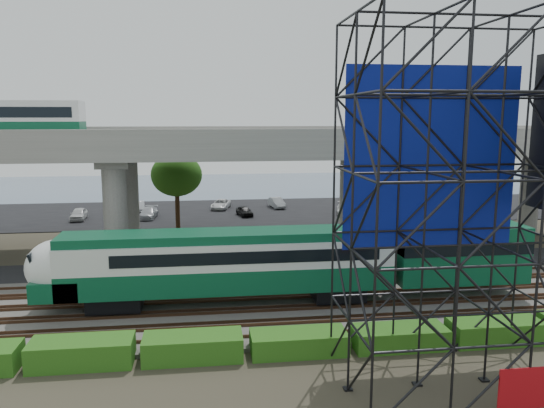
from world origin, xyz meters
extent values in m
plane|color=#474233|center=(0.00, 0.00, 0.00)|extent=(140.00, 140.00, 0.00)
cube|color=slate|center=(0.00, 2.00, 0.10)|extent=(90.00, 12.00, 0.20)
cube|color=black|center=(0.00, 10.50, 0.04)|extent=(90.00, 5.00, 0.08)
cube|color=black|center=(0.00, 34.00, 0.04)|extent=(90.00, 18.00, 0.08)
cube|color=#465C73|center=(0.00, 56.00, 0.01)|extent=(140.00, 40.00, 0.03)
cube|color=#472D1E|center=(0.00, -2.72, 0.28)|extent=(90.00, 0.08, 0.16)
cube|color=#472D1E|center=(0.00, -1.28, 0.28)|extent=(90.00, 0.08, 0.16)
cube|color=#472D1E|center=(0.00, -0.72, 0.28)|extent=(90.00, 0.08, 0.16)
cube|color=#472D1E|center=(0.00, 0.72, 0.28)|extent=(90.00, 0.08, 0.16)
cube|color=#472D1E|center=(0.00, 1.28, 0.28)|extent=(90.00, 0.08, 0.16)
cube|color=#472D1E|center=(0.00, 2.72, 0.28)|extent=(90.00, 0.08, 0.16)
cube|color=#472D1E|center=(0.00, 3.28, 0.28)|extent=(90.00, 0.08, 0.16)
cube|color=#472D1E|center=(0.00, 4.72, 0.28)|extent=(90.00, 0.08, 0.16)
cube|color=#472D1E|center=(0.00, 5.28, 0.28)|extent=(90.00, 0.08, 0.16)
cube|color=#472D1E|center=(0.00, 6.72, 0.28)|extent=(90.00, 0.08, 0.16)
cube|color=black|center=(-8.49, 2.00, 0.81)|extent=(3.00, 2.20, 0.90)
cube|color=black|center=(4.51, 2.00, 0.81)|extent=(3.00, 2.20, 0.90)
cube|color=#0A4B2E|center=(-1.99, 2.00, 1.96)|extent=(19.00, 3.00, 1.40)
cube|color=silver|center=(-1.99, 2.00, 3.41)|extent=(19.00, 3.00, 1.50)
cube|color=#0A4B2E|center=(-1.99, 2.00, 4.41)|extent=(19.00, 2.60, 0.50)
cube|color=black|center=(-0.99, 2.00, 3.46)|extent=(15.00, 3.06, 0.70)
ellipsoid|color=silver|center=(-11.49, 2.00, 2.86)|extent=(3.60, 3.00, 3.20)
cube|color=#0A4B2E|center=(-11.49, 2.00, 1.81)|extent=(2.60, 3.00, 1.10)
cube|color=black|center=(-12.59, 2.00, 3.36)|extent=(0.48, 2.00, 1.09)
cube|color=#0A4B2E|center=(12.01, 2.00, 2.96)|extent=(8.00, 3.00, 3.40)
cube|color=#9E9B93|center=(0.00, 16.00, 8.60)|extent=(80.00, 12.00, 1.20)
cube|color=#9E9B93|center=(0.00, 10.25, 9.75)|extent=(80.00, 0.50, 1.10)
cube|color=#9E9B93|center=(0.00, 21.75, 9.75)|extent=(80.00, 0.50, 1.10)
cylinder|color=#9E9B93|center=(-10.00, 12.50, 4.00)|extent=(1.80, 1.80, 8.00)
cylinder|color=#9E9B93|center=(-10.00, 19.50, 4.00)|extent=(1.80, 1.80, 8.00)
cube|color=#9E9B93|center=(-10.00, 16.00, 7.70)|extent=(2.40, 9.00, 0.60)
cylinder|color=#9E9B93|center=(10.00, 12.50, 4.00)|extent=(1.80, 1.80, 8.00)
cylinder|color=#9E9B93|center=(10.00, 19.50, 4.00)|extent=(1.80, 1.80, 8.00)
cube|color=#9E9B93|center=(10.00, 16.00, 7.70)|extent=(2.40, 9.00, 0.60)
cylinder|color=#9E9B93|center=(28.00, 19.50, 4.00)|extent=(1.80, 1.80, 8.00)
cube|color=black|center=(-18.75, 16.00, 9.55)|extent=(12.00, 2.50, 0.70)
cube|color=#0A4B2E|center=(-18.75, 16.00, 10.35)|extent=(12.00, 2.50, 0.90)
cube|color=silver|center=(-18.75, 16.00, 11.45)|extent=(12.00, 2.50, 1.30)
cube|color=black|center=(-18.75, 16.00, 11.50)|extent=(11.00, 2.56, 0.80)
cube|color=silver|center=(-18.75, 16.00, 12.25)|extent=(12.00, 2.40, 0.30)
cube|color=navy|center=(6.91, -4.95, 9.30)|extent=(8.10, 0.08, 8.25)
cube|color=#AB0C13|center=(8.41, -11.05, 1.30)|extent=(2.40, 0.08, 1.60)
cube|color=black|center=(6.91, -8.00, 0.04)|extent=(9.36, 6.36, 0.08)
cube|color=#275814|center=(-9.00, -4.30, 0.60)|extent=(4.60, 1.80, 1.20)
cube|color=#275814|center=(-4.00, -4.30, 0.58)|extent=(4.60, 1.80, 1.15)
cube|color=#275814|center=(1.00, -4.30, 0.52)|extent=(4.60, 1.80, 1.03)
cube|color=#275814|center=(6.00, -4.30, 0.51)|extent=(4.60, 1.80, 1.01)
cube|color=#275814|center=(11.00, -4.30, 0.56)|extent=(4.60, 1.80, 1.12)
cylinder|color=#382314|center=(14.00, 12.50, 2.40)|extent=(0.44, 0.44, 4.80)
ellipsoid|color=#275814|center=(14.00, 12.50, 5.60)|extent=(4.94, 4.94, 4.18)
cylinder|color=#382314|center=(-6.00, 24.00, 2.40)|extent=(0.44, 0.44, 4.80)
ellipsoid|color=#275814|center=(-6.00, 24.00, 5.60)|extent=(4.94, 4.94, 4.18)
imported|color=black|center=(-10.19, 10.13, 0.78)|extent=(5.57, 4.07, 1.41)
imported|color=silver|center=(-16.97, 31.00, 0.71)|extent=(1.69, 3.80, 1.27)
imported|color=#AEB0B6|center=(-11.09, 36.00, 0.63)|extent=(1.58, 3.44, 1.09)
imported|color=#AAACB2|center=(-9.54, 31.00, 0.67)|extent=(2.02, 4.21, 1.18)
imported|color=silver|center=(-1.40, 36.00, 0.65)|extent=(2.81, 4.42, 1.14)
imported|color=black|center=(1.09, 31.00, 0.63)|extent=(2.03, 3.43, 1.10)
imported|color=gray|center=(5.45, 36.00, 0.70)|extent=(1.95, 3.92, 1.23)
imported|color=silver|center=(12.67, 31.00, 0.67)|extent=(2.56, 4.37, 1.19)
imported|color=#A6A8AD|center=(16.96, 36.00, 0.72)|extent=(2.26, 4.68, 1.28)
camera|label=1|loc=(-3.30, -27.84, 11.17)|focal=35.00mm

